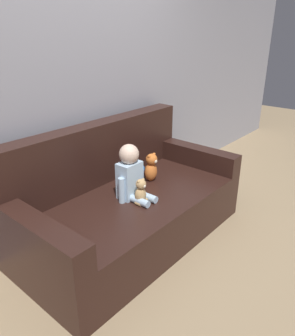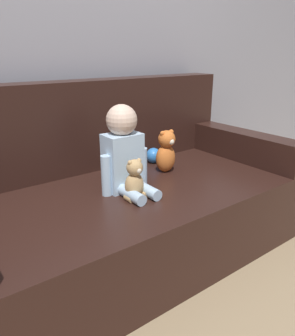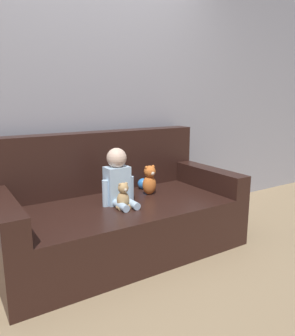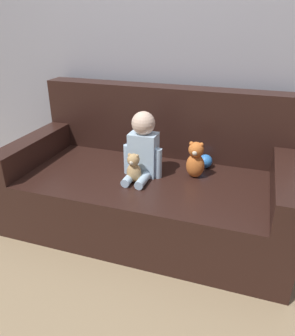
{
  "view_description": "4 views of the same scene",
  "coord_description": "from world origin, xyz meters",
  "px_view_note": "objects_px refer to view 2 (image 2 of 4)",
  "views": [
    {
      "loc": [
        -1.75,
        -1.66,
        1.68
      ],
      "look_at": [
        0.17,
        -0.02,
        0.61
      ],
      "focal_mm": 35.0,
      "sensor_mm": 36.0,
      "label": 1
    },
    {
      "loc": [
        -0.9,
        -1.38,
        1.11
      ],
      "look_at": [
        0.12,
        -0.03,
        0.51
      ],
      "focal_mm": 35.0,
      "sensor_mm": 36.0,
      "label": 2
    },
    {
      "loc": [
        -1.18,
        -2.26,
        1.26
      ],
      "look_at": [
        0.19,
        -0.12,
        0.7
      ],
      "focal_mm": 35.0,
      "sensor_mm": 36.0,
      "label": 3
    },
    {
      "loc": [
        0.66,
        -1.96,
        1.44
      ],
      "look_at": [
        0.04,
        -0.14,
        0.53
      ],
      "focal_mm": 35.0,
      "sensor_mm": 36.0,
      "label": 4
    }
  ],
  "objects_px": {
    "person_baby": "(124,154)",
    "teddy_bear_brown": "(135,180)",
    "plush_toy_side": "(166,151)",
    "toy_ball": "(153,155)",
    "couch": "(121,200)"
  },
  "relations": [
    {
      "from": "person_baby",
      "to": "teddy_bear_brown",
      "type": "distance_m",
      "value": 0.16
    },
    {
      "from": "plush_toy_side",
      "to": "toy_ball",
      "type": "distance_m",
      "value": 0.2
    },
    {
      "from": "person_baby",
      "to": "teddy_bear_brown",
      "type": "relative_size",
      "value": 2.19
    },
    {
      "from": "person_baby",
      "to": "teddy_bear_brown",
      "type": "xyz_separation_m",
      "value": [
        -0.02,
        -0.12,
        -0.1
      ]
    },
    {
      "from": "couch",
      "to": "person_baby",
      "type": "distance_m",
      "value": 0.32
    },
    {
      "from": "teddy_bear_brown",
      "to": "plush_toy_side",
      "type": "relative_size",
      "value": 0.79
    },
    {
      "from": "couch",
      "to": "teddy_bear_brown",
      "type": "relative_size",
      "value": 9.47
    },
    {
      "from": "person_baby",
      "to": "plush_toy_side",
      "type": "height_order",
      "value": "person_baby"
    },
    {
      "from": "teddy_bear_brown",
      "to": "toy_ball",
      "type": "distance_m",
      "value": 0.57
    },
    {
      "from": "couch",
      "to": "plush_toy_side",
      "type": "bearing_deg",
      "value": -2.85
    },
    {
      "from": "toy_ball",
      "to": "teddy_bear_brown",
      "type": "bearing_deg",
      "value": -137.23
    },
    {
      "from": "toy_ball",
      "to": "couch",
      "type": "bearing_deg",
      "value": -155.61
    },
    {
      "from": "teddy_bear_brown",
      "to": "plush_toy_side",
      "type": "xyz_separation_m",
      "value": [
        0.37,
        0.2,
        0.03
      ]
    },
    {
      "from": "person_baby",
      "to": "plush_toy_side",
      "type": "distance_m",
      "value": 0.37
    },
    {
      "from": "couch",
      "to": "teddy_bear_brown",
      "type": "distance_m",
      "value": 0.3
    }
  ]
}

